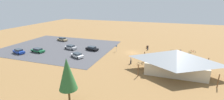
{
  "coord_description": "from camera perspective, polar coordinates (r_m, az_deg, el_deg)",
  "views": [
    {
      "loc": [
        -10.0,
        49.77,
        16.2
      ],
      "look_at": [
        6.0,
        3.0,
        1.2
      ],
      "focal_mm": 26.28,
      "sensor_mm": 36.0,
      "label": 1
    }
  ],
  "objects": [
    {
      "name": "lot_sign",
      "position": [
        53.79,
        1.53,
        0.92
      ],
      "size": [
        0.56,
        0.08,
        2.2
      ],
      "color": "#99999E",
      "rests_on": "ground"
    },
    {
      "name": "car_silver_aisle_side",
      "position": [
        58.2,
        -14.21,
        0.98
      ],
      "size": [
        4.81,
        2.78,
        1.46
      ],
      "color": "#BCBCC1",
      "rests_on": "parking_lot_asphalt"
    },
    {
      "name": "bicycle_silver_yard_left",
      "position": [
        56.3,
        22.48,
        -0.8
      ],
      "size": [
        1.61,
        0.48,
        0.77
      ],
      "color": "black",
      "rests_on": "ground"
    },
    {
      "name": "bicycle_purple_yard_center",
      "position": [
        58.12,
        22.75,
        -0.27
      ],
      "size": [
        0.53,
        1.69,
        0.83
      ],
      "color": "black",
      "rests_on": "ground"
    },
    {
      "name": "bicycle_orange_by_bin",
      "position": [
        47.63,
        10.76,
        -2.83
      ],
      "size": [
        0.67,
        1.71,
        0.85
      ],
      "color": "black",
      "rests_on": "ground"
    },
    {
      "name": "bicycle_black_lone_west",
      "position": [
        48.33,
        14.04,
        -2.78
      ],
      "size": [
        0.8,
        1.51,
        0.8
      ],
      "color": "black",
      "rests_on": "ground"
    },
    {
      "name": "trash_bin",
      "position": [
        59.1,
        12.15,
        1.04
      ],
      "size": [
        0.6,
        0.6,
        0.9
      ],
      "primitive_type": "cylinder",
      "color": "brown",
      "rests_on": "ground"
    },
    {
      "name": "car_white_front_row",
      "position": [
        49.47,
        -12.03,
        -1.74
      ],
      "size": [
        4.63,
        3.49,
        1.33
      ],
      "color": "white",
      "rests_on": "parking_lot_asphalt"
    },
    {
      "name": "bicycle_red_back_row",
      "position": [
        58.82,
        26.35,
        -0.51
      ],
      "size": [
        1.64,
        0.74,
        0.84
      ],
      "color": "black",
      "rests_on": "ground"
    },
    {
      "name": "bicycle_green_trailside",
      "position": [
        57.35,
        25.45,
        -0.84
      ],
      "size": [
        0.59,
        1.66,
        0.77
      ],
      "color": "black",
      "rests_on": "ground"
    },
    {
      "name": "visitor_crossing_yard",
      "position": [
        56.97,
        12.37,
        0.91
      ],
      "size": [
        0.4,
        0.39,
        1.73
      ],
      "color": "#2D3347",
      "rests_on": "ground"
    },
    {
      "name": "bike_pavilion",
      "position": [
        40.43,
        21.26,
        -3.22
      ],
      "size": [
        15.83,
        10.03,
        5.54
      ],
      "color": "beige",
      "rests_on": "ground"
    },
    {
      "name": "pine_east",
      "position": [
        26.67,
        -15.27,
        -8.1
      ],
      "size": [
        2.95,
        2.95,
        7.85
      ],
      "color": "brown",
      "rests_on": "ground"
    },
    {
      "name": "bicycle_teal_front_row",
      "position": [
        43.59,
        9.82,
        -4.64
      ],
      "size": [
        1.62,
        0.93,
        0.85
      ],
      "color": "black",
      "rests_on": "ground"
    },
    {
      "name": "bicycle_yellow_near_porch",
      "position": [
        57.13,
        20.08,
        -0.23
      ],
      "size": [
        1.25,
        1.26,
        0.88
      ],
      "color": "black",
      "rests_on": "ground"
    },
    {
      "name": "car_blue_far_end",
      "position": [
        59.74,
        -29.69,
        -0.36
      ],
      "size": [
        4.79,
        2.93,
        1.45
      ],
      "color": "#1E42B2",
      "rests_on": "parking_lot_asphalt"
    },
    {
      "name": "parking_lot_asphalt",
      "position": [
        62.07,
        -17.73,
        0.96
      ],
      "size": [
        37.35,
        30.18,
        0.05
      ],
      "primitive_type": "cube",
      "color": "#424247",
      "rests_on": "ground"
    },
    {
      "name": "bicycle_white_edge_south",
      "position": [
        53.19,
        22.01,
        -1.71
      ],
      "size": [
        1.63,
        0.55,
        0.83
      ],
      "color": "black",
      "rests_on": "ground"
    },
    {
      "name": "car_tan_second_row",
      "position": [
        71.36,
        -16.91,
        3.64
      ],
      "size": [
        5.11,
        3.18,
        1.41
      ],
      "color": "tan",
      "rests_on": "parking_lot_asphalt"
    },
    {
      "name": "visitor_near_lot",
      "position": [
        43.93,
        6.57,
        -3.59
      ],
      "size": [
        0.39,
        0.36,
        1.75
      ],
      "color": "#2D3347",
      "rests_on": "ground"
    },
    {
      "name": "car_green_near_entry",
      "position": [
        58.41,
        -24.41,
        -0.05
      ],
      "size": [
        4.96,
        2.7,
        1.31
      ],
      "color": "#1E6B3D",
      "rests_on": "parking_lot_asphalt"
    },
    {
      "name": "ground",
      "position": [
        53.28,
        7.16,
        -0.96
      ],
      "size": [
        160.0,
        160.0,
        0.0
      ],
      "primitive_type": "plane",
      "color": "olive",
      "rests_on": "ground"
    },
    {
      "name": "bicycle_blue_edge_north",
      "position": [
        51.0,
        15.3,
        -1.84
      ],
      "size": [
        1.25,
        1.22,
        0.8
      ],
      "color": "black",
      "rests_on": "ground"
    },
    {
      "name": "car_black_back_corner",
      "position": [
        55.57,
        -6.99,
        0.58
      ],
      "size": [
        4.74,
        2.8,
        1.34
      ],
      "color": "black",
      "rests_on": "parking_lot_asphalt"
    }
  ]
}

